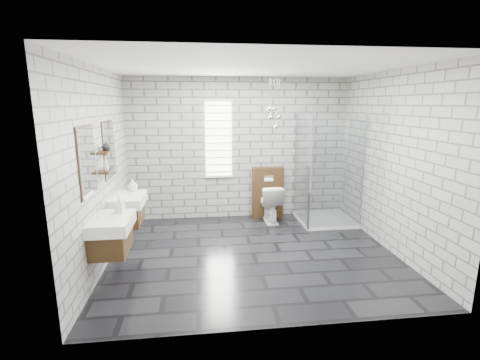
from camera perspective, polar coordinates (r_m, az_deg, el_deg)
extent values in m
cube|color=black|center=(5.38, 2.18, -12.00)|extent=(4.20, 3.60, 0.02)
cube|color=white|center=(4.92, 2.46, 18.23)|extent=(4.20, 3.60, 0.02)
cube|color=#9F9F9A|center=(6.74, -0.14, 5.10)|extent=(4.20, 0.02, 2.70)
cube|color=#9F9F9A|center=(3.24, 7.41, -3.17)|extent=(4.20, 0.02, 2.70)
cube|color=#9F9F9A|center=(5.08, -21.90, 1.75)|extent=(0.02, 3.60, 2.70)
cube|color=#9F9F9A|center=(5.70, 23.78, 2.66)|extent=(0.02, 3.60, 2.70)
cube|color=#3F2A13|center=(4.66, -20.38, -9.29)|extent=(0.42, 0.62, 0.30)
cube|color=silver|center=(4.61, -17.96, -8.97)|extent=(0.02, 0.35, 0.01)
cube|color=white|center=(4.58, -20.28, -6.68)|extent=(0.47, 0.70, 0.15)
cylinder|color=silver|center=(4.58, -22.30, -5.07)|extent=(0.04, 0.04, 0.12)
cylinder|color=silver|center=(4.55, -21.75, -4.47)|extent=(0.10, 0.02, 0.02)
cube|color=white|center=(4.46, -23.75, 2.81)|extent=(0.03, 0.55, 0.80)
cube|color=#3F2A13|center=(4.46, -23.90, 2.80)|extent=(0.01, 0.59, 0.84)
cube|color=#3F2A13|center=(5.63, -17.95, -5.37)|extent=(0.42, 0.62, 0.30)
cube|color=silver|center=(5.59, -15.95, -5.05)|extent=(0.02, 0.35, 0.01)
cube|color=white|center=(5.56, -17.86, -3.16)|extent=(0.47, 0.70, 0.15)
cylinder|color=silver|center=(5.56, -19.51, -1.84)|extent=(0.04, 0.04, 0.12)
cylinder|color=silver|center=(5.54, -19.05, -1.33)|extent=(0.10, 0.02, 0.02)
cube|color=white|center=(5.46, -20.64, 4.67)|extent=(0.03, 0.55, 0.80)
cube|color=#3F2A13|center=(5.46, -20.76, 4.66)|extent=(0.01, 0.59, 0.84)
cube|color=#3F2A13|center=(5.02, -21.13, 1.34)|extent=(0.14, 0.30, 0.03)
cube|color=#3F2A13|center=(4.98, -21.36, 4.28)|extent=(0.14, 0.30, 0.03)
cube|color=white|center=(6.66, -3.56, 6.71)|extent=(0.50, 0.02, 1.40)
cube|color=white|center=(6.61, -3.64, 12.92)|extent=(0.56, 0.04, 0.04)
cube|color=white|center=(6.75, -3.47, 0.61)|extent=(0.56, 0.04, 0.04)
cube|color=white|center=(6.73, -3.48, 1.35)|extent=(0.48, 0.01, 0.02)
cube|color=white|center=(6.71, -3.49, 2.53)|extent=(0.48, 0.01, 0.02)
cube|color=white|center=(6.68, -3.51, 3.71)|extent=(0.48, 0.01, 0.02)
cube|color=white|center=(6.66, -3.53, 4.90)|extent=(0.48, 0.01, 0.02)
cube|color=white|center=(6.65, -3.54, 6.10)|extent=(0.48, 0.01, 0.02)
cube|color=white|center=(6.63, -3.56, 7.30)|extent=(0.48, 0.01, 0.02)
cube|color=white|center=(6.62, -3.58, 8.51)|extent=(0.48, 0.01, 0.02)
cube|color=white|center=(6.61, -3.59, 9.72)|extent=(0.48, 0.01, 0.02)
cube|color=white|center=(6.61, -3.61, 10.93)|extent=(0.48, 0.01, 0.03)
cube|color=white|center=(6.61, -3.63, 12.14)|extent=(0.48, 0.01, 0.03)
cube|color=#3F2A13|center=(6.88, 4.55, -2.00)|extent=(0.60, 0.20, 1.00)
cube|color=silver|center=(6.71, 4.77, 0.26)|extent=(0.18, 0.01, 0.12)
cube|color=white|center=(6.93, 13.71, -6.28)|extent=(1.00, 1.00, 0.06)
cube|color=silver|center=(6.24, 15.74, 1.04)|extent=(1.00, 0.01, 2.00)
cube|color=silver|center=(6.52, 10.13, 1.81)|extent=(0.01, 1.00, 2.00)
cube|color=silver|center=(6.07, 11.46, 0.95)|extent=(0.03, 0.03, 2.00)
cube|color=silver|center=(6.44, 19.69, 1.12)|extent=(0.03, 0.03, 2.00)
cylinder|color=silver|center=(7.02, 16.96, 2.79)|extent=(0.02, 0.02, 1.80)
cylinder|color=silver|center=(6.90, 16.83, 10.33)|extent=(0.14, 0.14, 0.02)
sphere|color=silver|center=(6.27, 4.83, 11.56)|extent=(0.09, 0.09, 0.09)
cylinder|color=silver|center=(6.27, 4.88, 14.41)|extent=(0.01, 0.01, 0.53)
sphere|color=silver|center=(6.35, 5.96, 8.76)|extent=(0.09, 0.09, 0.09)
cylinder|color=silver|center=(6.34, 6.06, 12.97)|extent=(0.01, 0.01, 0.84)
sphere|color=silver|center=(6.38, 5.52, 11.51)|extent=(0.09, 0.09, 0.09)
cylinder|color=silver|center=(6.39, 5.58, 14.34)|extent=(0.01, 0.01, 0.54)
sphere|color=silver|center=(6.39, 5.04, 10.25)|extent=(0.09, 0.09, 0.09)
cylinder|color=silver|center=(6.39, 5.11, 13.71)|extent=(0.01, 0.01, 0.68)
sphere|color=silver|center=(6.44, 6.38, 10.27)|extent=(0.09, 0.09, 0.09)
cylinder|color=silver|center=(6.43, 6.46, 13.69)|extent=(0.01, 0.01, 0.68)
imported|color=white|center=(6.69, 4.95, -3.74)|extent=(0.40, 0.70, 0.71)
imported|color=#B2B2B2|center=(4.68, -19.15, -3.81)|extent=(0.12, 0.12, 0.22)
imported|color=#B2B2B2|center=(5.77, -17.19, -0.80)|extent=(0.19, 0.19, 0.19)
imported|color=#B2B2B2|center=(4.97, -21.19, 2.47)|extent=(0.09, 0.09, 0.18)
imported|color=#B2B2B2|center=(5.03, -21.15, 5.22)|extent=(0.12, 0.12, 0.12)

